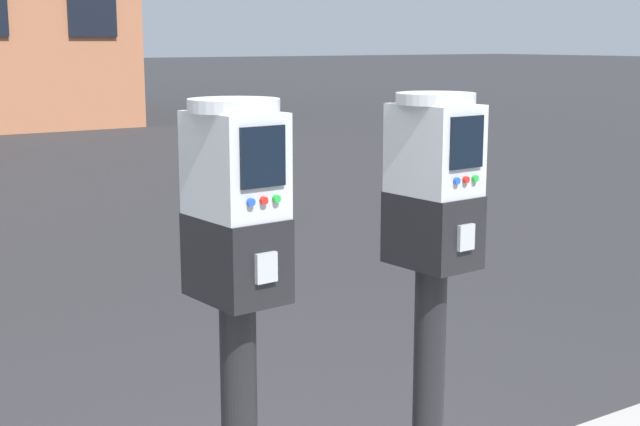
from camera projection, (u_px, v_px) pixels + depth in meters
parking_meter_near_kerb at (237, 274)px, 2.16m from camera, size 0.23×0.26×1.35m
parking_meter_twin_adjacent at (432, 244)px, 2.49m from camera, size 0.23×0.26×1.35m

